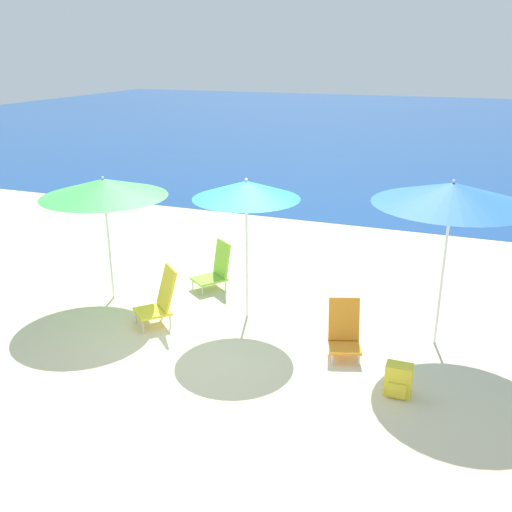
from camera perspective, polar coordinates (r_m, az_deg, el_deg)
The scene contains 9 objects.
ground_plane at distance 7.99m, azimuth -3.39°, elevation -8.83°, with size 60.00×60.00×0.00m, color beige.
sea_water at distance 32.97m, azimuth 15.98°, elevation 12.54°, with size 60.00×40.00×0.01m.
beach_umbrella_blue at distance 7.66m, azimuth 19.03°, elevation 5.91°, with size 2.02×2.02×2.31m.
beach_umbrella_green at distance 9.12m, azimuth -14.99°, elevation 6.61°, with size 1.96×1.96×2.02m.
beach_umbrella_teal at distance 8.07m, azimuth -1.00°, elevation 6.62°, with size 1.54×1.54×2.15m.
beach_chair_lime at distance 9.69m, azimuth -4.04°, elevation -1.24°, with size 0.69×0.72×0.80m.
beach_chair_orange at distance 7.69m, azimuth 8.82°, elevation -7.40°, with size 0.55×0.60×0.76m.
beach_chair_yellow at distance 8.48m, azimuth -9.54°, elevation -4.22°, with size 0.73×0.73×0.87m.
backpack_yellow at distance 7.03m, azimuth 14.05°, elevation -11.96°, with size 0.31×0.23×0.40m.
Camera 1 is at (2.92, -6.36, 3.85)m, focal length 40.00 mm.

